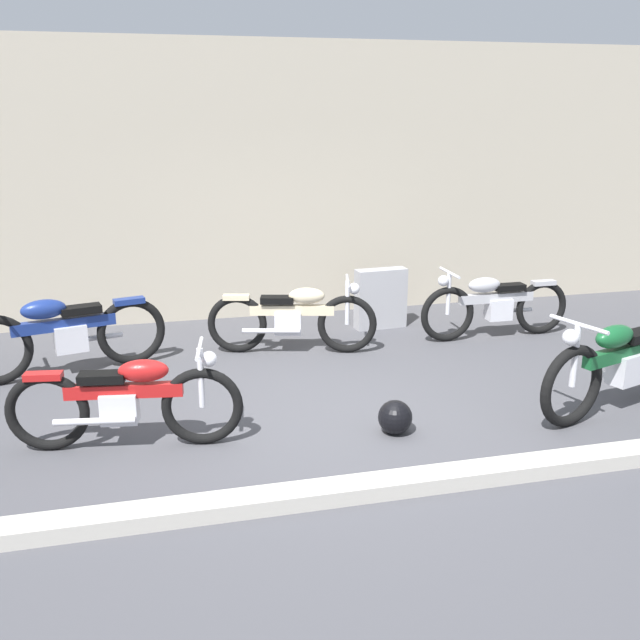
{
  "coord_description": "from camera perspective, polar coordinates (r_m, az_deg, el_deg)",
  "views": [
    {
      "loc": [
        -1.48,
        -5.66,
        2.72
      ],
      "look_at": [
        0.22,
        1.34,
        0.55
      ],
      "focal_mm": 39.72,
      "sensor_mm": 36.0,
      "label": 1
    }
  ],
  "objects": [
    {
      "name": "ground_plane",
      "position": [
        6.45,
        0.96,
        -8.18
      ],
      "size": [
        40.0,
        40.0,
        0.0
      ],
      "primitive_type": "plane",
      "color": "#47474C"
    },
    {
      "name": "building_wall",
      "position": [
        9.48,
        -4.66,
        10.99
      ],
      "size": [
        18.0,
        0.3,
        3.55
      ],
      "primitive_type": "cube",
      "color": "#B2A893",
      "rests_on": "ground_plane"
    },
    {
      "name": "curb_strip",
      "position": [
        5.33,
        4.54,
        -13.24
      ],
      "size": [
        18.0,
        0.24,
        0.12
      ],
      "primitive_type": "cube",
      "color": "#B7B2A8",
      "rests_on": "ground_plane"
    },
    {
      "name": "stone_marker",
      "position": [
        9.05,
        4.9,
        1.73
      ],
      "size": [
        0.67,
        0.25,
        0.77
      ],
      "primitive_type": "cube",
      "rotation": [
        0.0,
        0.0,
        0.08
      ],
      "color": "#9E9EA3",
      "rests_on": "ground_plane"
    },
    {
      "name": "helmet",
      "position": [
        6.21,
        6.07,
        -7.79
      ],
      "size": [
        0.3,
        0.3,
        0.3
      ],
      "primitive_type": "sphere",
      "color": "black",
      "rests_on": "ground_plane"
    },
    {
      "name": "motorcycle_silver",
      "position": [
        8.87,
        13.86,
        1.21
      ],
      "size": [
        1.93,
        0.54,
        0.87
      ],
      "rotation": [
        0.0,
        0.0,
        3.15
      ],
      "color": "black",
      "rests_on": "ground_plane"
    },
    {
      "name": "motorcycle_blue",
      "position": [
        7.86,
        -19.99,
        -1.0
      ],
      "size": [
        2.08,
        0.75,
        0.95
      ],
      "rotation": [
        0.0,
        0.0,
        3.38
      ],
      "color": "black",
      "rests_on": "ground_plane"
    },
    {
      "name": "motorcycle_green",
      "position": [
        7.09,
        23.18,
        -3.19
      ],
      "size": [
        2.07,
        0.87,
        0.96
      ],
      "rotation": [
        0.0,
        0.0,
        3.45
      ],
      "color": "black",
      "rests_on": "ground_plane"
    },
    {
      "name": "motorcycle_cream",
      "position": [
        8.08,
        -2.15,
        0.2
      ],
      "size": [
        1.9,
        0.7,
        0.87
      ],
      "rotation": [
        0.0,
        0.0,
        -0.25
      ],
      "color": "black",
      "rests_on": "ground_plane"
    },
    {
      "name": "motorcycle_red",
      "position": [
        6.04,
        -15.29,
        -6.27
      ],
      "size": [
        1.92,
        0.54,
        0.86
      ],
      "rotation": [
        0.0,
        0.0,
        -0.15
      ],
      "color": "black",
      "rests_on": "ground_plane"
    }
  ]
}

